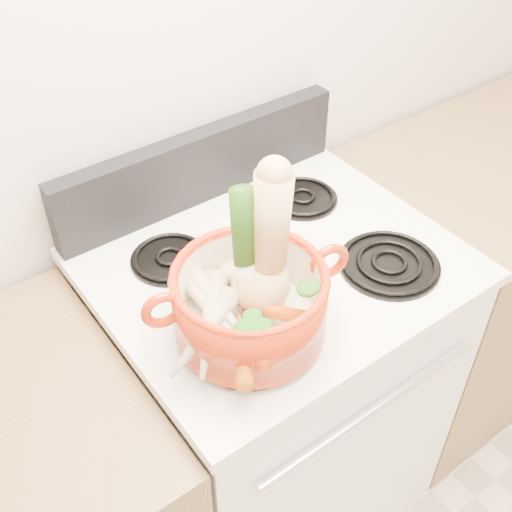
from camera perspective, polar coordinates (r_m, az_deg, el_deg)
wall_back at (r=1.48m, az=-6.61°, el=17.28°), size 3.50×0.02×2.60m
stove_body at (r=1.79m, az=1.46°, el=-12.14°), size 0.76×0.65×0.92m
cooktop at (r=1.43m, az=1.79°, el=-0.87°), size 0.78×0.67×0.03m
control_backsplash at (r=1.56m, az=-4.91°, el=8.00°), size 0.76×0.05×0.18m
oven_handle at (r=1.39m, az=10.45°, el=-13.30°), size 0.60×0.02×0.02m
burner_front_left at (r=1.25m, az=-0.65°, el=-7.58°), size 0.22×0.22×0.02m
burner_front_right at (r=1.43m, az=11.77°, el=-0.60°), size 0.22×0.22×0.02m
burner_back_left at (r=1.43m, az=-7.69°, el=-0.14°), size 0.17×0.17×0.02m
burner_back_right at (r=1.60m, az=4.16°, el=5.25°), size 0.17×0.17×0.02m
dutch_oven at (r=1.20m, az=-0.56°, el=-4.22°), size 0.35×0.35×0.14m
pot_handle_left at (r=1.14m, az=-8.28°, el=-4.77°), size 0.08×0.04×0.08m
pot_handle_right at (r=1.22m, az=6.54°, el=-0.47°), size 0.08×0.04×0.08m
squash at (r=1.16m, az=0.44°, el=0.86°), size 0.14×0.13×0.31m
leek at (r=1.16m, az=-0.88°, el=0.32°), size 0.06×0.08×0.29m
ginger at (r=1.30m, az=-1.70°, el=-1.36°), size 0.09×0.07×0.05m
parsnip_0 at (r=1.20m, az=-2.81°, el=-5.81°), size 0.11×0.23×0.06m
parsnip_1 at (r=1.18m, az=-4.14°, el=-6.00°), size 0.18×0.20×0.07m
parsnip_2 at (r=1.20m, az=-3.66°, el=-4.93°), size 0.05×0.20×0.06m
parsnip_3 at (r=1.16m, az=-4.74°, el=-6.71°), size 0.20×0.12×0.06m
parsnip_4 at (r=1.20m, az=-3.50°, el=-4.07°), size 0.04×0.21×0.06m
carrot_0 at (r=1.20m, az=-0.76°, el=-5.99°), size 0.09×0.14×0.04m
carrot_1 at (r=1.15m, az=-1.28°, el=-8.42°), size 0.11×0.16×0.05m
carrot_2 at (r=1.21m, az=0.21°, el=-4.68°), size 0.14×0.17×0.05m
carrot_3 at (r=1.16m, az=0.19°, el=-7.03°), size 0.10×0.14×0.04m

